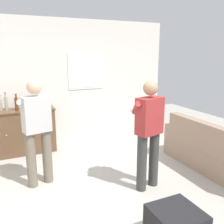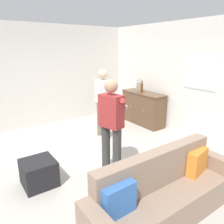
{
  "view_description": "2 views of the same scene",
  "coord_description": "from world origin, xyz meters",
  "px_view_note": "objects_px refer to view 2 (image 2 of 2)",
  "views": [
    {
      "loc": [
        -1.34,
        -2.96,
        2.06
      ],
      "look_at": [
        0.26,
        0.47,
        1.16
      ],
      "focal_mm": 40.0,
      "sensor_mm": 36.0,
      "label": 1
    },
    {
      "loc": [
        3.5,
        -1.96,
        2.17
      ],
      "look_at": [
        0.42,
        0.21,
        1.05
      ],
      "focal_mm": 35.0,
      "sensor_mm": 36.0,
      "label": 2
    }
  ],
  "objects_px": {
    "bottle_wine_green": "(142,88)",
    "person_standing_right": "(112,123)",
    "bottle_liquor_amber": "(140,86)",
    "ottoman": "(39,173)",
    "bottle_spirits_clear": "(137,86)",
    "person_standing_left": "(104,100)",
    "sideboard_cabinet": "(143,108)",
    "couch": "(164,196)"
  },
  "relations": [
    {
      "from": "bottle_liquor_amber",
      "to": "ottoman",
      "type": "distance_m",
      "value": 3.88
    },
    {
      "from": "bottle_spirits_clear",
      "to": "person_standing_right",
      "type": "height_order",
      "value": "person_standing_right"
    },
    {
      "from": "ottoman",
      "to": "person_standing_right",
      "type": "distance_m",
      "value": 1.43
    },
    {
      "from": "bottle_liquor_amber",
      "to": "person_standing_left",
      "type": "xyz_separation_m",
      "value": [
        0.36,
        -1.49,
        -0.14
      ]
    },
    {
      "from": "bottle_spirits_clear",
      "to": "person_standing_right",
      "type": "xyz_separation_m",
      "value": [
        1.96,
        -2.31,
        -0.12
      ]
    },
    {
      "from": "bottle_liquor_amber",
      "to": "bottle_spirits_clear",
      "type": "xyz_separation_m",
      "value": [
        -0.11,
        0.01,
        -0.02
      ]
    },
    {
      "from": "couch",
      "to": "bottle_liquor_amber",
      "type": "height_order",
      "value": "bottle_liquor_amber"
    },
    {
      "from": "sideboard_cabinet",
      "to": "person_standing_left",
      "type": "bearing_deg",
      "value": -84.23
    },
    {
      "from": "couch",
      "to": "person_standing_left",
      "type": "xyz_separation_m",
      "value": [
        -2.8,
        0.91,
        0.59
      ]
    },
    {
      "from": "bottle_wine_green",
      "to": "person_standing_right",
      "type": "distance_m",
      "value": 2.78
    },
    {
      "from": "couch",
      "to": "bottle_wine_green",
      "type": "bearing_deg",
      "value": 142.04
    },
    {
      "from": "person_standing_left",
      "to": "person_standing_right",
      "type": "bearing_deg",
      "value": -28.47
    },
    {
      "from": "bottle_spirits_clear",
      "to": "person_standing_left",
      "type": "relative_size",
      "value": 0.19
    },
    {
      "from": "couch",
      "to": "person_standing_right",
      "type": "height_order",
      "value": "person_standing_right"
    },
    {
      "from": "ottoman",
      "to": "person_standing_right",
      "type": "xyz_separation_m",
      "value": [
        0.39,
        1.17,
        0.72
      ]
    },
    {
      "from": "couch",
      "to": "bottle_liquor_amber",
      "type": "xyz_separation_m",
      "value": [
        -3.16,
        2.41,
        0.73
      ]
    },
    {
      "from": "sideboard_cabinet",
      "to": "bottle_wine_green",
      "type": "bearing_deg",
      "value": -120.79
    },
    {
      "from": "sideboard_cabinet",
      "to": "bottle_spirits_clear",
      "type": "relative_size",
      "value": 4.48
    },
    {
      "from": "couch",
      "to": "sideboard_cabinet",
      "type": "xyz_separation_m",
      "value": [
        -2.94,
        2.36,
        0.12
      ]
    },
    {
      "from": "ottoman",
      "to": "couch",
      "type": "bearing_deg",
      "value": 32.46
    },
    {
      "from": "bottle_wine_green",
      "to": "ottoman",
      "type": "height_order",
      "value": "bottle_wine_green"
    },
    {
      "from": "bottle_wine_green",
      "to": "person_standing_left",
      "type": "distance_m",
      "value": 1.42
    },
    {
      "from": "bottle_liquor_amber",
      "to": "person_standing_left",
      "type": "distance_m",
      "value": 1.54
    },
    {
      "from": "person_standing_left",
      "to": "bottle_wine_green",
      "type": "bearing_deg",
      "value": 97.04
    },
    {
      "from": "bottle_spirits_clear",
      "to": "bottle_liquor_amber",
      "type": "bearing_deg",
      "value": -3.35
    },
    {
      "from": "person_standing_left",
      "to": "ottoman",
      "type": "bearing_deg",
      "value": -60.8
    },
    {
      "from": "bottle_spirits_clear",
      "to": "person_standing_left",
      "type": "height_order",
      "value": "person_standing_left"
    },
    {
      "from": "couch",
      "to": "bottle_spirits_clear",
      "type": "relative_size",
      "value": 7.1
    },
    {
      "from": "bottle_liquor_amber",
      "to": "person_standing_right",
      "type": "distance_m",
      "value": 2.97
    },
    {
      "from": "bottle_wine_green",
      "to": "bottle_liquor_amber",
      "type": "bearing_deg",
      "value": 154.49
    },
    {
      "from": "bottle_liquor_amber",
      "to": "bottle_wine_green",
      "type": "bearing_deg",
      "value": -25.51
    },
    {
      "from": "bottle_wine_green",
      "to": "bottle_liquor_amber",
      "type": "relative_size",
      "value": 0.93
    },
    {
      "from": "couch",
      "to": "person_standing_left",
      "type": "height_order",
      "value": "person_standing_left"
    },
    {
      "from": "ottoman",
      "to": "person_standing_left",
      "type": "xyz_separation_m",
      "value": [
        -1.11,
        1.99,
        0.72
      ]
    },
    {
      "from": "sideboard_cabinet",
      "to": "person_standing_left",
      "type": "distance_m",
      "value": 1.53
    },
    {
      "from": "sideboard_cabinet",
      "to": "person_standing_right",
      "type": "bearing_deg",
      "value": -53.99
    },
    {
      "from": "ottoman",
      "to": "bottle_spirits_clear",
      "type": "bearing_deg",
      "value": 114.33
    },
    {
      "from": "sideboard_cabinet",
      "to": "person_standing_right",
      "type": "distance_m",
      "value": 2.84
    },
    {
      "from": "ottoman",
      "to": "sideboard_cabinet",
      "type": "bearing_deg",
      "value": 110.09
    },
    {
      "from": "sideboard_cabinet",
      "to": "ottoman",
      "type": "bearing_deg",
      "value": -69.91
    },
    {
      "from": "ottoman",
      "to": "person_standing_right",
      "type": "relative_size",
      "value": 0.31
    },
    {
      "from": "bottle_spirits_clear",
      "to": "ottoman",
      "type": "distance_m",
      "value": 3.92
    }
  ]
}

